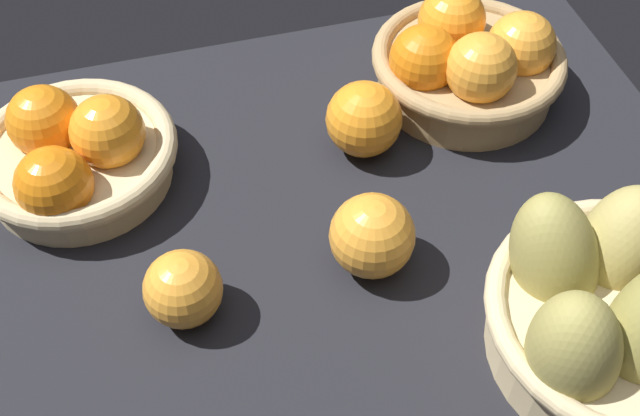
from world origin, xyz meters
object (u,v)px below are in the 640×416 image
(basket_far_left, at_px, (74,154))
(loose_orange_front_gap, at_px, (364,119))
(loose_orange_back_gap, at_px, (372,236))
(basket_far_right, at_px, (468,61))
(loose_orange_side_gap, at_px, (183,289))
(basket_near_right_pears, at_px, (614,313))

(basket_far_left, relative_size, loose_orange_front_gap, 2.58)
(basket_far_left, distance_m, loose_orange_back_gap, 0.32)
(basket_far_right, bearing_deg, basket_far_left, -177.23)
(basket_far_left, distance_m, loose_orange_side_gap, 0.21)
(loose_orange_front_gap, height_order, loose_orange_back_gap, same)
(basket_near_right_pears, bearing_deg, loose_orange_side_gap, 158.82)
(basket_far_left, bearing_deg, basket_near_right_pears, -37.42)
(loose_orange_side_gap, bearing_deg, basket_far_left, 112.59)
(loose_orange_front_gap, height_order, loose_orange_side_gap, loose_orange_front_gap)
(basket_far_right, distance_m, loose_orange_back_gap, 0.27)
(basket_far_left, xyz_separation_m, loose_orange_front_gap, (0.30, -0.03, 0.00))
(loose_orange_back_gap, relative_size, loose_orange_side_gap, 1.13)
(basket_far_left, xyz_separation_m, loose_orange_side_gap, (0.08, -0.19, -0.00))
(loose_orange_back_gap, bearing_deg, basket_near_right_pears, -40.48)
(basket_far_right, height_order, basket_far_left, basket_far_right)
(basket_near_right_pears, distance_m, basket_far_left, 0.54)
(loose_orange_side_gap, bearing_deg, basket_far_right, 30.81)
(loose_orange_front_gap, bearing_deg, basket_near_right_pears, -66.55)
(loose_orange_back_gap, distance_m, loose_orange_side_gap, 0.18)
(basket_far_right, xyz_separation_m, loose_orange_front_gap, (-0.14, -0.05, -0.01))
(basket_far_right, bearing_deg, loose_orange_front_gap, -159.08)
(loose_orange_front_gap, distance_m, loose_orange_side_gap, 0.27)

